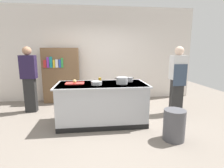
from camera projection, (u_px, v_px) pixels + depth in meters
ground_plane at (102, 122)px, 4.00m from camera, size 10.00×10.00×0.00m
back_wall at (98, 54)px, 5.77m from camera, size 6.40×0.12×3.00m
counter_island at (102, 103)px, 3.92m from camera, size 1.98×0.98×0.90m
cutting_board at (75, 83)px, 3.82m from camera, size 0.40×0.28×0.02m
onion at (75, 81)px, 3.78m from camera, size 0.08×0.08×0.08m
stock_pot at (122, 81)px, 3.80m from camera, size 0.32×0.25×0.15m
sauce_pan at (130, 80)px, 4.07m from camera, size 0.21×0.14×0.10m
mixing_bowl at (96, 83)px, 3.70m from camera, size 0.23×0.23×0.08m
juice_cup at (100, 80)px, 4.06m from camera, size 0.07×0.07×0.10m
trash_bin at (174, 125)px, 3.17m from camera, size 0.39×0.39×0.57m
person_chef at (178, 79)px, 4.43m from camera, size 0.38×0.25×1.72m
person_guest at (29, 78)px, 4.57m from camera, size 0.38×0.24×1.72m
bookshelf at (61, 75)px, 5.46m from camera, size 1.10×0.31×1.70m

